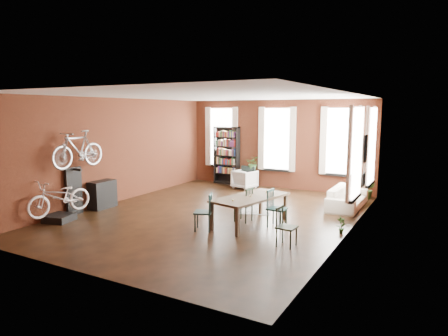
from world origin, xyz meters
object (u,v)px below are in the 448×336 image
Objects in this scene: dining_chair_a at (203,212)px; cream_sofa at (348,194)px; bike_trainer at (59,218)px; dining_chair_d at (277,209)px; white_armchair at (245,178)px; console_table at (102,194)px; bookshelf at (227,155)px; bicycle_floor at (59,181)px; dining_table at (250,210)px; plant_stand at (253,179)px; dining_chair_b at (243,205)px; dining_chair_c at (287,227)px.

dining_chair_a is 0.43× the size of cream_sofa.
bike_trainer is (-6.12, -5.09, -0.32)m from cream_sofa.
bike_trainer is (-3.63, -1.15, -0.35)m from dining_chair_a.
dining_chair_d reaches higher than white_armchair.
dining_chair_d is 4.88m from white_armchair.
dining_chair_d is at bearing 7.48° from console_table.
white_armchair is (1.05, -0.55, -0.73)m from bookshelf.
bicycle_floor reaches higher than white_armchair.
bookshelf is (-3.87, 4.52, 0.64)m from dining_chair_d.
cream_sofa is at bearing 72.47° from dining_table.
white_armchair is 5.20m from console_table.
bike_trainer is at bearing -99.82° from bookshelf.
plant_stand is (-3.72, 1.51, -0.10)m from cream_sofa.
plant_stand is at bearing -8.82° from bookshelf.
bookshelf reaches higher than bike_trainer.
dining_chair_d is 5.53m from bicycle_floor.
dining_chair_a is 1.19× the size of white_armchair.
dining_table is 4.89m from bike_trainer.
bike_trainer is (-1.18, -6.79, -1.01)m from bookshelf.
bicycle_floor reaches higher than console_table.
bookshelf reaches higher than bicycle_floor.
white_armchair is (-1.40, 5.08, -0.07)m from dining_chair_a.
cream_sofa is at bearing -18.95° from bookshelf.
dining_chair_a reaches higher than dining_chair_b.
console_table is (-4.50, -0.54, 0.04)m from dining_table.
dining_chair_b is 1.41× the size of bike_trainer.
dining_chair_a is 1.43× the size of bike_trainer.
dining_chair_b is at bearing 129.83° from white_armchair.
dining_chair_c is 4.07m from cream_sofa.
dining_chair_b reaches higher than cream_sofa.
dining_chair_d is at bearing 24.18° from bike_trainer.
dining_chair_a is 5.58m from plant_stand.
cream_sofa is at bearing 45.83° from bicycle_floor.
dining_table is 1.25m from dining_chair_a.
dining_chair_c is 1.35× the size of plant_stand.
plant_stand is 0.35× the size of bicycle_floor.
cream_sofa is at bearing -2.14° from dining_chair_c.
dining_table is 4.53m from console_table.
dining_chair_a is at bearing -66.50° from bookshelf.
bicycle_floor is (0.01, 0.04, 0.96)m from bike_trainer.
plant_stand is at bearing -155.07° from dining_chair_b.
white_armchair reaches higher than plant_stand.
dining_chair_a is at bearing 17.66° from bike_trainer.
cream_sofa is 3.35× the size of bike_trainer.
dining_chair_b is 5.40m from bookshelf.
dining_chair_d reaches higher than console_table.
dining_chair_c is 6.28m from white_armchair.
dining_chair_a is at bearing 119.54° from white_armchair.
bicycle_floor reaches higher than bike_trainer.
dining_chair_a is 1.44× the size of plant_stand.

